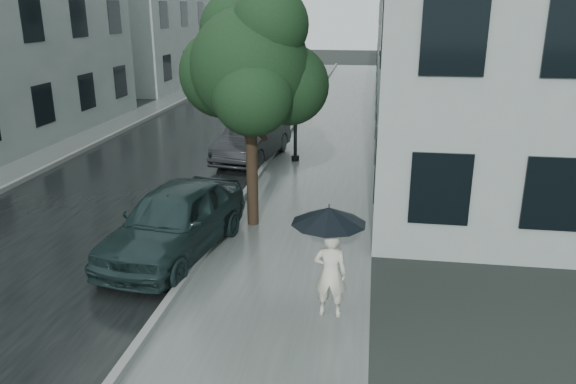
% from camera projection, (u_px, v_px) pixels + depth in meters
% --- Properties ---
extents(ground, '(120.00, 120.00, 0.00)m').
position_uv_depth(ground, '(267.00, 283.00, 10.89)').
color(ground, black).
rests_on(ground, ground).
extents(sidewalk, '(3.50, 60.00, 0.01)m').
position_uv_depth(sidewalk, '(330.00, 142.00, 22.11)').
color(sidewalk, slate).
rests_on(sidewalk, ground).
extents(kerb_near, '(0.15, 60.00, 0.15)m').
position_uv_depth(kerb_near, '(284.00, 138.00, 22.35)').
color(kerb_near, slate).
rests_on(kerb_near, ground).
extents(asphalt_road, '(6.85, 60.00, 0.00)m').
position_uv_depth(asphalt_road, '(199.00, 137.00, 22.87)').
color(asphalt_road, black).
rests_on(asphalt_road, ground).
extents(kerb_far, '(0.15, 60.00, 0.15)m').
position_uv_depth(kerb_far, '(118.00, 133.00, 23.35)').
color(kerb_far, slate).
rests_on(kerb_far, ground).
extents(sidewalk_far, '(1.70, 60.00, 0.01)m').
position_uv_depth(sidewalk_far, '(97.00, 134.00, 23.50)').
color(sidewalk_far, '#4C5451').
rests_on(sidewalk_far, ground).
extents(building_near, '(7.02, 36.00, 9.00)m').
position_uv_depth(building_near, '(453.00, 19.00, 26.98)').
color(building_near, '#919E98').
rests_on(building_near, ground).
extents(building_far_b, '(7.02, 18.00, 8.00)m').
position_uv_depth(building_far_b, '(154.00, 22.00, 39.73)').
color(building_far_b, '#919E98').
rests_on(building_far_b, ground).
extents(pedestrian, '(0.59, 0.40, 1.56)m').
position_uv_depth(pedestrian, '(330.00, 274.00, 9.52)').
color(pedestrian, silver).
rests_on(pedestrian, sidewalk).
extents(umbrella, '(1.28, 1.28, 1.10)m').
position_uv_depth(umbrella, '(329.00, 215.00, 9.18)').
color(umbrella, black).
rests_on(umbrella, ground).
extents(street_tree, '(3.55, 3.22, 5.56)m').
position_uv_depth(street_tree, '(251.00, 65.00, 12.73)').
color(street_tree, '#332619').
rests_on(street_tree, ground).
extents(lamp_post, '(0.85, 0.32, 4.91)m').
position_uv_depth(lamp_post, '(291.00, 78.00, 18.57)').
color(lamp_post, black).
rests_on(lamp_post, ground).
extents(car_near, '(2.44, 4.66, 1.51)m').
position_uv_depth(car_near, '(175.00, 220.00, 11.98)').
color(car_near, '#1A2C2D').
rests_on(car_near, ground).
extents(car_far, '(2.12, 4.46, 1.41)m').
position_uv_depth(car_far, '(253.00, 139.00, 19.44)').
color(car_far, black).
rests_on(car_far, ground).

